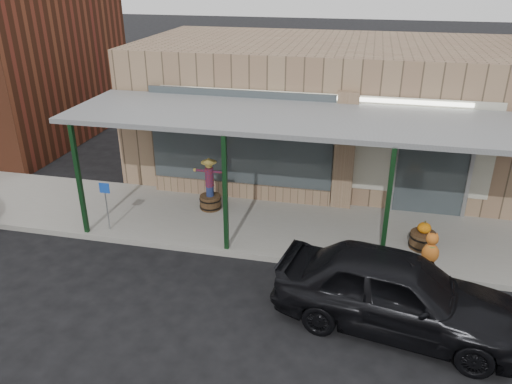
% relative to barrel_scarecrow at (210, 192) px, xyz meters
% --- Properties ---
extents(ground, '(120.00, 120.00, 0.00)m').
position_rel_barrel_scarecrow_xyz_m(ground, '(2.83, -4.13, -0.66)').
color(ground, black).
rests_on(ground, ground).
extents(sidewalk, '(40.00, 3.20, 0.15)m').
position_rel_barrel_scarecrow_xyz_m(sidewalk, '(2.83, -0.53, -0.58)').
color(sidewalk, gray).
rests_on(sidewalk, ground).
extents(storefront, '(12.00, 6.25, 4.20)m').
position_rel_barrel_scarecrow_xyz_m(storefront, '(2.83, 4.04, 1.43)').
color(storefront, '#93775A').
rests_on(storefront, ground).
extents(awning, '(12.00, 3.00, 3.04)m').
position_rel_barrel_scarecrow_xyz_m(awning, '(2.83, -0.56, 2.35)').
color(awning, slate).
rests_on(awning, ground).
extents(block_buildings_near, '(61.00, 8.00, 8.00)m').
position_rel_barrel_scarecrow_xyz_m(block_buildings_near, '(4.84, 5.07, 3.11)').
color(block_buildings_near, brown).
rests_on(block_buildings_near, ground).
extents(barrel_scarecrow, '(0.91, 0.58, 1.50)m').
position_rel_barrel_scarecrow_xyz_m(barrel_scarecrow, '(0.00, 0.00, 0.00)').
color(barrel_scarecrow, '#503B20').
rests_on(barrel_scarecrow, sidewalk).
extents(barrel_pumpkin, '(0.60, 0.60, 0.71)m').
position_rel_barrel_scarecrow_xyz_m(barrel_pumpkin, '(5.59, -0.90, -0.26)').
color(barrel_pumpkin, '#503B20').
rests_on(barrel_pumpkin, sidewalk).
extents(handicap_sign, '(0.27, 0.04, 1.29)m').
position_rel_barrel_scarecrow_xyz_m(handicap_sign, '(-2.17, -1.73, 0.32)').
color(handicap_sign, gray).
rests_on(handicap_sign, sidewalk).
extents(parked_sedan, '(4.80, 2.61, 1.61)m').
position_rel_barrel_scarecrow_xyz_m(parked_sedan, '(4.85, -3.78, 0.12)').
color(parked_sedan, black).
rests_on(parked_sedan, ground).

